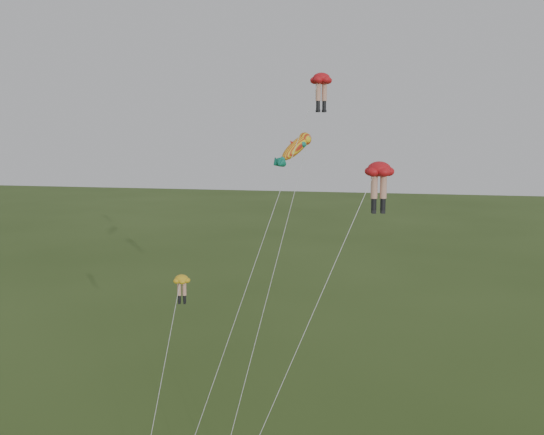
# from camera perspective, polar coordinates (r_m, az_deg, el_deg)

# --- Properties ---
(legs_kite_red_high) EXTENTS (6.65, 11.63, 21.01)m
(legs_kite_red_high) POSITION_cam_1_polar(r_m,az_deg,el_deg) (38.22, 4.47, 12.12)
(legs_kite_red_high) COLOR red
(legs_kite_red_high) RESTS_ON ground
(legs_kite_red_mid) EXTENTS (7.36, 6.43, 15.89)m
(legs_kite_red_mid) POSITION_cam_1_polar(r_m,az_deg,el_deg) (31.48, 9.89, 3.81)
(legs_kite_red_mid) COLOR red
(legs_kite_red_mid) RESTS_ON ground
(legs_kite_yellow) EXTENTS (1.12, 6.80, 9.60)m
(legs_kite_yellow) POSITION_cam_1_polar(r_m,az_deg,el_deg) (33.74, -8.66, -6.74)
(legs_kite_yellow) COLOR gold
(legs_kite_yellow) RESTS_ON ground
(fish_kite) EXTENTS (3.23, 12.69, 17.58)m
(fish_kite) POSITION_cam_1_polar(r_m,az_deg,el_deg) (38.53, 2.26, 6.48)
(fish_kite) COLOR yellow
(fish_kite) RESTS_ON ground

